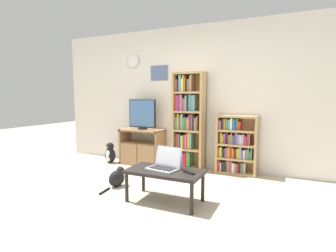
% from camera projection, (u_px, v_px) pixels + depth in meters
% --- Properties ---
extents(ground_plane, '(18.00, 18.00, 0.00)m').
position_uv_depth(ground_plane, '(130.00, 212.00, 3.00)').
color(ground_plane, '#BCAD93').
extents(wall_back, '(5.84, 0.09, 2.60)m').
position_uv_depth(wall_back, '(194.00, 97.00, 4.85)').
color(wall_back, silver).
rests_on(wall_back, ground_plane).
extents(tv_stand, '(0.84, 0.43, 0.69)m').
position_uv_depth(tv_stand, '(142.00, 147.00, 5.11)').
color(tv_stand, '#9E754C').
rests_on(tv_stand, ground_plane).
extents(television, '(0.56, 0.18, 0.58)m').
position_uv_depth(television, '(142.00, 115.00, 5.02)').
color(television, black).
rests_on(television, tv_stand).
extents(bookshelf_tall, '(0.56, 0.30, 1.75)m').
position_uv_depth(bookshelf_tall, '(188.00, 121.00, 4.76)').
color(bookshelf_tall, tan).
rests_on(bookshelf_tall, ground_plane).
extents(bookshelf_short, '(0.67, 0.26, 1.00)m').
position_uv_depth(bookshelf_short, '(235.00, 146.00, 4.47)').
color(bookshelf_short, tan).
rests_on(bookshelf_short, ground_plane).
extents(coffee_table, '(0.94, 0.50, 0.40)m').
position_uv_depth(coffee_table, '(165.00, 174.00, 3.26)').
color(coffee_table, black).
rests_on(coffee_table, ground_plane).
extents(laptop, '(0.42, 0.35, 0.27)m').
position_uv_depth(laptop, '(165.00, 164.00, 3.30)').
color(laptop, '#B7BABC').
rests_on(laptop, coffee_table).
extents(remote_near_laptop, '(0.16, 0.11, 0.02)m').
position_uv_depth(remote_near_laptop, '(189.00, 172.00, 3.11)').
color(remote_near_laptop, black).
rests_on(remote_near_laptop, coffee_table).
extents(cat, '(0.22, 0.53, 0.30)m').
position_uv_depth(cat, '(117.00, 178.00, 3.84)').
color(cat, black).
rests_on(cat, ground_plane).
extents(penguin_figurine, '(0.22, 0.20, 0.41)m').
position_uv_depth(penguin_figurine, '(110.00, 154.00, 5.22)').
color(penguin_figurine, black).
rests_on(penguin_figurine, ground_plane).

